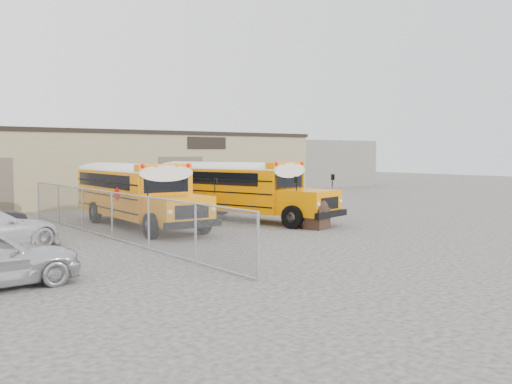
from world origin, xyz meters
TOP-DOWN VIEW (x-y plane):
  - ground at (0.00, 0.00)m, footprint 120.00×120.00m
  - warehouse at (-0.00, 19.99)m, footprint 30.20×10.20m
  - chainlink_fence at (-6.00, 3.00)m, footprint 0.07×18.07m
  - distant_building_right at (24.00, 24.00)m, footprint 10.00×8.00m
  - school_bus_left at (-3.30, 11.93)m, footprint 3.12×9.81m
  - school_bus_right at (-0.01, 10.98)m, footprint 4.69×10.09m
  - tarp_bundle at (2.12, 0.32)m, footprint 1.08×1.01m

SIDE VIEW (x-z plane):
  - ground at x=0.00m, z-range 0.00..0.00m
  - tarp_bundle at x=2.12m, z-range 0.02..1.38m
  - chainlink_fence at x=-6.00m, z-range 0.00..1.80m
  - school_bus_left at x=-3.30m, z-range 0.22..3.07m
  - school_bus_right at x=-0.01m, z-range 0.23..3.10m
  - distant_building_right at x=24.00m, z-range 0.00..4.40m
  - warehouse at x=0.00m, z-range 0.04..4.71m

